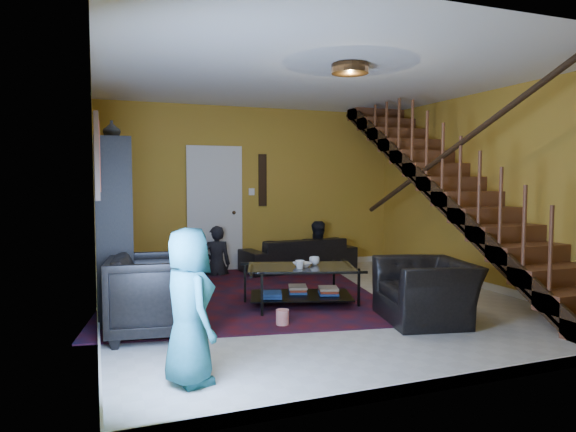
% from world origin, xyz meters
% --- Properties ---
extents(floor, '(5.50, 5.50, 0.00)m').
position_xyz_m(floor, '(0.00, 0.00, 0.00)').
color(floor, beige).
rests_on(floor, ground).
extents(room, '(5.50, 5.50, 5.50)m').
position_xyz_m(room, '(-1.33, 1.33, 0.05)').
color(room, '#B58028').
rests_on(room, ground).
extents(staircase, '(0.95, 5.02, 3.18)m').
position_xyz_m(staircase, '(2.12, -0.00, 1.40)').
color(staircase, brown).
rests_on(staircase, floor).
extents(bookshelf, '(0.35, 1.80, 2.00)m').
position_xyz_m(bookshelf, '(-2.40, 0.60, 0.96)').
color(bookshelf, black).
rests_on(bookshelf, floor).
extents(door, '(0.82, 0.05, 2.05)m').
position_xyz_m(door, '(-0.70, 2.73, 1.02)').
color(door, silver).
rests_on(door, floor).
extents(framed_picture, '(0.04, 0.74, 0.74)m').
position_xyz_m(framed_picture, '(-2.57, -0.90, 1.75)').
color(framed_picture, maroon).
rests_on(framed_picture, room).
extents(wall_hanging, '(0.14, 0.03, 0.90)m').
position_xyz_m(wall_hanging, '(0.15, 2.73, 1.55)').
color(wall_hanging, black).
rests_on(wall_hanging, room).
extents(ceiling_fixture, '(0.40, 0.40, 0.10)m').
position_xyz_m(ceiling_fixture, '(0.00, -0.80, 2.74)').
color(ceiling_fixture, '#3F2814').
rests_on(ceiling_fixture, room).
extents(rug, '(4.13, 4.54, 0.02)m').
position_xyz_m(rug, '(-0.76, 0.98, 0.01)').
color(rug, '#440C12').
rests_on(rug, floor).
extents(sofa, '(2.00, 0.93, 0.56)m').
position_xyz_m(sofa, '(0.65, 2.30, 0.28)').
color(sofa, black).
rests_on(sofa, floor).
extents(armchair_left, '(1.02, 1.00, 0.82)m').
position_xyz_m(armchair_left, '(-2.05, -0.63, 0.41)').
color(armchair_left, black).
rests_on(armchair_left, floor).
extents(armchair_right, '(1.09, 1.19, 0.67)m').
position_xyz_m(armchair_right, '(0.78, -1.13, 0.33)').
color(armchair_right, black).
rests_on(armchair_right, floor).
extents(person_adult_a, '(0.50, 0.36, 1.27)m').
position_xyz_m(person_adult_a, '(-0.76, 2.35, 0.18)').
color(person_adult_a, black).
rests_on(person_adult_a, sofa).
extents(person_adult_b, '(0.67, 0.54, 1.29)m').
position_xyz_m(person_adult_b, '(1.01, 2.35, 0.19)').
color(person_adult_b, black).
rests_on(person_adult_b, sofa).
extents(person_child, '(0.50, 0.65, 1.20)m').
position_xyz_m(person_child, '(-1.95, -1.94, 0.60)').
color(person_child, '#1B5769').
rests_on(person_child, armchair_left).
extents(coffee_table, '(1.46, 1.11, 0.49)m').
position_xyz_m(coffee_table, '(-0.24, -0.01, 0.29)').
color(coffee_table, black).
rests_on(coffee_table, floor).
extents(cup_a, '(0.15, 0.15, 0.10)m').
position_xyz_m(cup_a, '(-0.04, 0.04, 0.54)').
color(cup_a, '#999999').
rests_on(cup_a, coffee_table).
extents(cup_b, '(0.14, 0.14, 0.10)m').
position_xyz_m(cup_b, '(-0.32, -0.16, 0.54)').
color(cup_b, '#999999').
rests_on(cup_b, coffee_table).
extents(bowl, '(0.23, 0.23, 0.05)m').
position_xyz_m(bowl, '(-0.24, -0.05, 0.52)').
color(bowl, '#999999').
rests_on(bowl, coffee_table).
extents(vase, '(0.18, 0.18, 0.19)m').
position_xyz_m(vase, '(-2.41, 0.10, 2.10)').
color(vase, '#999999').
rests_on(vase, bookshelf).
extents(popcorn_bucket, '(0.17, 0.17, 0.16)m').
position_xyz_m(popcorn_bucket, '(-0.76, -0.77, 0.10)').
color(popcorn_bucket, red).
rests_on(popcorn_bucket, rug).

